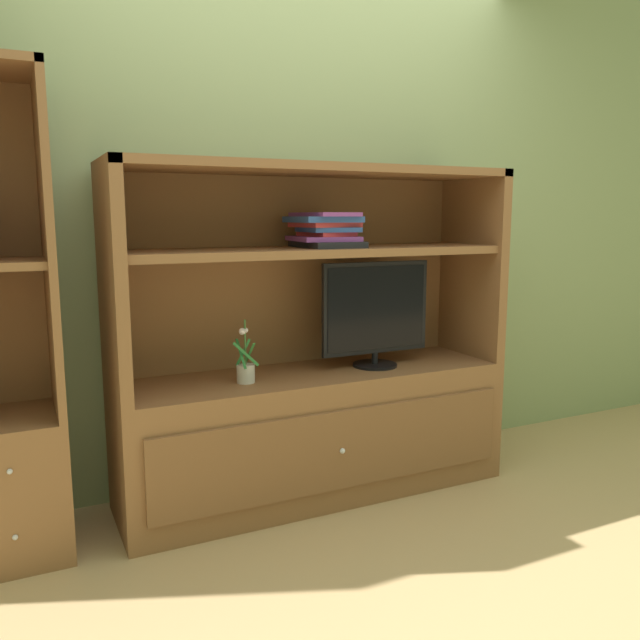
{
  "coord_description": "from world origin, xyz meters",
  "views": [
    {
      "loc": [
        -1.24,
        -2.21,
        1.3
      ],
      "look_at": [
        0.0,
        0.35,
        0.84
      ],
      "focal_mm": 35.88,
      "sensor_mm": 36.0,
      "label": 1
    }
  ],
  "objects_px": {
    "tv_monitor": "(376,312)",
    "magazine_stack": "(325,230)",
    "media_console": "(315,395)",
    "potted_plant": "(246,369)",
    "bookshelf_tall": "(5,400)"
  },
  "relations": [
    {
      "from": "tv_monitor",
      "to": "magazine_stack",
      "type": "bearing_deg",
      "value": 173.31
    },
    {
      "from": "media_console",
      "to": "tv_monitor",
      "type": "xyz_separation_m",
      "value": [
        0.3,
        -0.04,
        0.38
      ]
    },
    {
      "from": "tv_monitor",
      "to": "potted_plant",
      "type": "distance_m",
      "value": 0.69
    },
    {
      "from": "tv_monitor",
      "to": "magazine_stack",
      "type": "height_order",
      "value": "magazine_stack"
    },
    {
      "from": "media_console",
      "to": "bookshelf_tall",
      "type": "distance_m",
      "value": 1.3
    },
    {
      "from": "media_console",
      "to": "potted_plant",
      "type": "height_order",
      "value": "media_console"
    },
    {
      "from": "potted_plant",
      "to": "bookshelf_tall",
      "type": "distance_m",
      "value": 0.94
    },
    {
      "from": "tv_monitor",
      "to": "magazine_stack",
      "type": "relative_size",
      "value": 1.62
    },
    {
      "from": "magazine_stack",
      "to": "bookshelf_tall",
      "type": "bearing_deg",
      "value": 179.55
    },
    {
      "from": "tv_monitor",
      "to": "bookshelf_tall",
      "type": "xyz_separation_m",
      "value": [
        -1.6,
        0.04,
        -0.24
      ]
    },
    {
      "from": "magazine_stack",
      "to": "bookshelf_tall",
      "type": "distance_m",
      "value": 1.48
    },
    {
      "from": "tv_monitor",
      "to": "potted_plant",
      "type": "bearing_deg",
      "value": -178.3
    },
    {
      "from": "magazine_stack",
      "to": "bookshelf_tall",
      "type": "xyz_separation_m",
      "value": [
        -1.35,
        0.01,
        -0.62
      ]
    },
    {
      "from": "media_console",
      "to": "tv_monitor",
      "type": "bearing_deg",
      "value": -6.79
    },
    {
      "from": "potted_plant",
      "to": "magazine_stack",
      "type": "relative_size",
      "value": 0.8
    }
  ]
}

